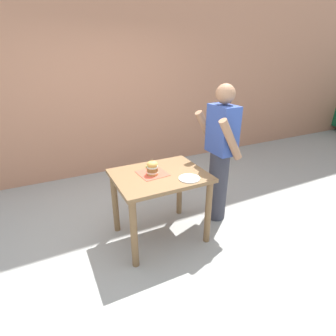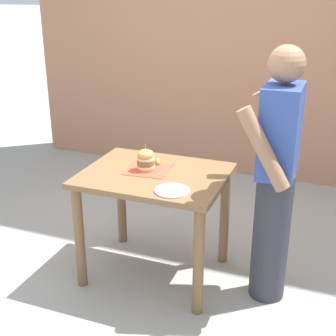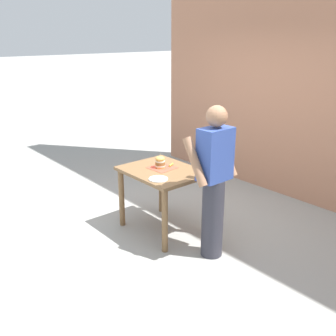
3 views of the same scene
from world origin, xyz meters
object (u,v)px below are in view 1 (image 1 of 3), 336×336
object	(u,v)px
parked_car_near_curb	(272,90)
side_plate_with_forks	(189,178)
patio_table	(160,187)
sandwich	(152,168)
diner_across_table	(220,154)
pickle_spear	(150,168)

from	to	relation	value
parked_car_near_curb	side_plate_with_forks	bearing A→B (deg)	-51.71
side_plate_with_forks	patio_table	bearing A→B (deg)	-138.08
sandwich	diner_across_table	size ratio (longest dim) A/B	0.11
sandwich	patio_table	bearing A→B (deg)	73.33
patio_table	pickle_spear	world-z (taller)	pickle_spear
pickle_spear	parked_car_near_curb	distance (m)	8.92
patio_table	pickle_spear	xyz separation A→B (m)	(-0.17, -0.04, 0.17)
sandwich	pickle_spear	size ratio (longest dim) A/B	1.86
sandwich	diner_across_table	xyz separation A→B (m)	(-0.01, 0.89, 0.01)
diner_across_table	parked_car_near_curb	world-z (taller)	diner_across_table
diner_across_table	patio_table	bearing A→B (deg)	-87.70
diner_across_table	parked_car_near_curb	distance (m)	8.32
parked_car_near_curb	diner_across_table	bearing A→B (deg)	-50.71
patio_table	sandwich	size ratio (longest dim) A/B	5.26
patio_table	parked_car_near_curb	distance (m)	8.98
patio_table	parked_car_near_curb	world-z (taller)	parked_car_near_curb
patio_table	side_plate_with_forks	xyz separation A→B (m)	(0.25, 0.22, 0.16)
sandwich	pickle_spear	xyz separation A→B (m)	(-0.15, 0.03, -0.06)
pickle_spear	diner_across_table	world-z (taller)	diner_across_table
patio_table	diner_across_table	world-z (taller)	diner_across_table
patio_table	pickle_spear	size ratio (longest dim) A/B	9.81
patio_table	diner_across_table	xyz separation A→B (m)	(-0.03, 0.81, 0.24)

